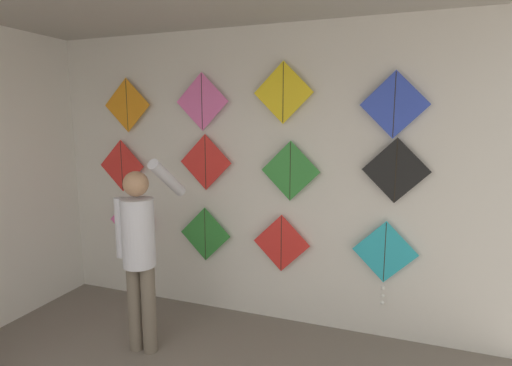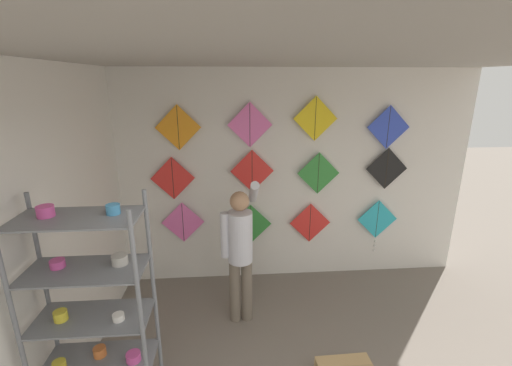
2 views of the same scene
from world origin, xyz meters
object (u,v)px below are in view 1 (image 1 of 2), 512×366
object	(u,v)px
kite_4	(122,166)
kite_5	(206,162)
kite_9	(202,102)
kite_7	(396,171)
kite_10	(283,93)
kite_11	(394,105)
kite_8	(127,105)
kite_0	(132,221)
kite_1	(205,234)
shopkeeper	(140,245)
kite_6	(290,171)
kite_2	(281,243)
kite_3	(385,256)

from	to	relation	value
kite_4	kite_5	world-z (taller)	kite_5
kite_4	kite_9	xyz separation A→B (m)	(0.98, 0.00, 0.66)
kite_7	kite_9	size ratio (longest dim) A/B	1.00
kite_10	kite_11	size ratio (longest dim) A/B	1.00
kite_8	kite_0	bearing A→B (deg)	180.00
kite_4	kite_11	size ratio (longest dim) A/B	1.00
kite_1	kite_11	world-z (taller)	kite_11
kite_1	kite_11	distance (m)	2.16
shopkeeper	kite_6	bearing A→B (deg)	36.30
kite_1	kite_11	bearing A→B (deg)	0.00
kite_1	kite_5	xyz separation A→B (m)	(0.02, 0.00, 0.73)
kite_8	kite_10	xyz separation A→B (m)	(1.68, 0.00, 0.09)
kite_8	kite_2	bearing A→B (deg)	0.00
kite_0	kite_10	world-z (taller)	kite_10
kite_4	kite_9	distance (m)	1.18
kite_0	kite_5	bearing A→B (deg)	0.00
shopkeeper	kite_9	world-z (taller)	kite_9
kite_4	kite_7	size ratio (longest dim) A/B	1.00
kite_2	kite_9	bearing A→B (deg)	180.00
kite_0	kite_8	bearing A→B (deg)	0.00
kite_7	kite_10	distance (m)	1.18
kite_0	kite_11	size ratio (longest dim) A/B	1.00
kite_5	kite_11	size ratio (longest dim) A/B	1.00
shopkeeper	kite_10	bearing A→B (deg)	38.40
kite_6	kite_9	xyz separation A→B (m)	(-0.89, 0.00, 0.63)
kite_10	kite_0	bearing A→B (deg)	180.00
kite_1	kite_2	xyz separation A→B (m)	(0.80, 0.00, -0.01)
kite_2	kite_8	distance (m)	2.12
kite_6	kite_8	xyz separation A→B (m)	(-1.75, 0.00, 0.61)
kite_1	kite_3	xyz separation A→B (m)	(1.74, -0.00, -0.02)
kite_4	kite_6	xyz separation A→B (m)	(1.86, 0.00, 0.03)
kite_7	kite_11	size ratio (longest dim) A/B	1.00
kite_7	kite_8	world-z (taller)	kite_8
kite_7	kite_0	bearing A→B (deg)	180.00
kite_9	kite_2	bearing A→B (deg)	0.00
kite_4	kite_7	bearing A→B (deg)	0.00
shopkeeper	kite_10	distance (m)	1.80
shopkeeper	kite_2	world-z (taller)	shopkeeper
kite_1	kite_6	xyz separation A→B (m)	(0.88, 0.00, 0.69)
shopkeeper	kite_3	size ratio (longest dim) A/B	2.17
kite_7	kite_8	distance (m)	2.72
kite_1	kite_4	size ratio (longest dim) A/B	1.00
kite_6	kite_11	bearing A→B (deg)	0.00
kite_1	kite_8	xyz separation A→B (m)	(-0.87, 0.00, 1.30)
kite_1	kite_2	size ratio (longest dim) A/B	1.00
shopkeeper	kite_7	distance (m)	2.22
kite_3	kite_6	size ratio (longest dim) A/B	1.38
shopkeeper	kite_4	world-z (taller)	kite_4
kite_1	kite_4	bearing A→B (deg)	180.00
kite_0	kite_11	distance (m)	2.91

